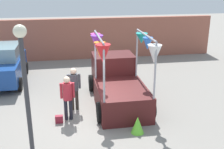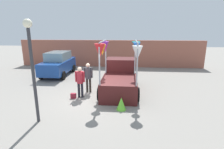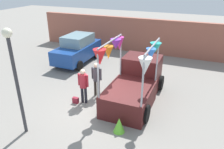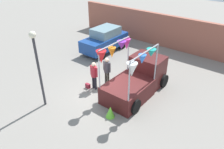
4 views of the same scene
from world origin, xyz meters
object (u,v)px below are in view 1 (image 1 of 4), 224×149
(vendor_truck, at_px, (117,81))
(folded_kite_bundle_lime, at_px, (138,125))
(handbag, at_px, (59,119))
(person_customer, at_px, (68,94))
(parked_car, at_px, (4,64))
(street_lamp, at_px, (25,80))
(person_vendor, at_px, (74,85))

(vendor_truck, height_order, folded_kite_bundle_lime, vendor_truck)
(handbag, bearing_deg, vendor_truck, 32.26)
(person_customer, bearing_deg, vendor_truck, 32.68)
(parked_car, distance_m, handbag, 5.49)
(street_lamp, height_order, folded_kite_bundle_lime, street_lamp)
(parked_car, relative_size, person_vendor, 2.31)
(person_customer, xyz_separation_m, street_lamp, (-1.02, -2.71, 1.56))
(person_vendor, xyz_separation_m, folded_kite_bundle_lime, (2.00, -2.19, -0.75))
(folded_kite_bundle_lime, bearing_deg, person_customer, 148.81)
(street_lamp, bearing_deg, vendor_truck, 52.56)
(vendor_truck, distance_m, handbag, 2.96)
(parked_car, xyz_separation_m, handbag, (2.66, -4.74, -0.80))
(vendor_truck, xyz_separation_m, handbag, (-2.42, -1.53, -0.75))
(person_customer, bearing_deg, street_lamp, -110.63)
(folded_kite_bundle_lime, bearing_deg, parked_car, 131.75)
(vendor_truck, distance_m, street_lamp, 5.36)
(person_vendor, height_order, folded_kite_bundle_lime, person_vendor)
(folded_kite_bundle_lime, bearing_deg, vendor_truck, 94.17)
(person_customer, bearing_deg, person_vendor, 71.85)
(street_lamp, relative_size, folded_kite_bundle_lime, 6.60)
(person_vendor, relative_size, street_lamp, 0.44)
(person_customer, relative_size, folded_kite_bundle_lime, 2.81)
(person_vendor, distance_m, handbag, 1.50)
(parked_car, bearing_deg, handbag, -60.70)
(parked_car, relative_size, street_lamp, 1.01)
(person_customer, relative_size, person_vendor, 0.97)
(vendor_truck, distance_m, parked_car, 6.01)
(person_vendor, height_order, street_lamp, street_lamp)
(person_customer, relative_size, street_lamp, 0.43)
(handbag, xyz_separation_m, street_lamp, (-0.67, -2.51, 2.44))
(vendor_truck, relative_size, folded_kite_bundle_lime, 6.89)
(handbag, distance_m, street_lamp, 3.56)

